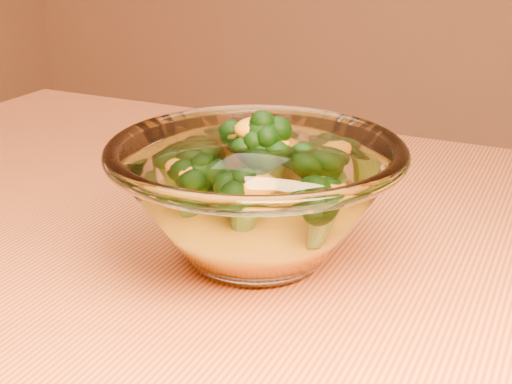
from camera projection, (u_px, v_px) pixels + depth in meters
table at (280, 361)px, 0.64m from camera, size 1.20×0.80×0.75m
glass_bowl at (256, 198)px, 0.58m from camera, size 0.24×0.24×0.11m
cheese_sauce at (256, 223)px, 0.59m from camera, size 0.14×0.14×0.04m
broccoli_heap at (258, 171)px, 0.59m from camera, size 0.15×0.14×0.08m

